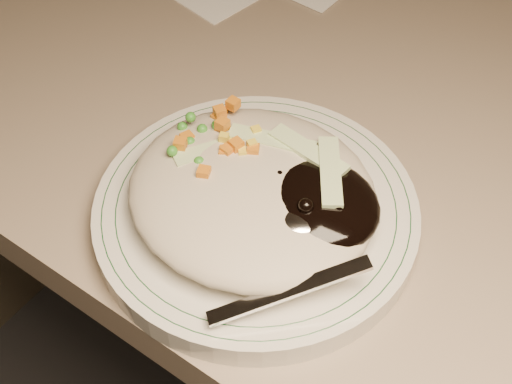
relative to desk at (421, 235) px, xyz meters
The scene contains 4 objects.
desk is the anchor object (origin of this frame).
plate 0.32m from the desk, 107.43° to the right, with size 0.25×0.25×0.02m, color silver.
plate_rim 0.32m from the desk, 107.43° to the right, with size 0.24×0.24×0.00m.
meal 0.34m from the desk, 106.37° to the right, with size 0.21×0.19×0.05m.
Camera 1 is at (0.14, 0.87, 1.18)m, focal length 50.00 mm.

